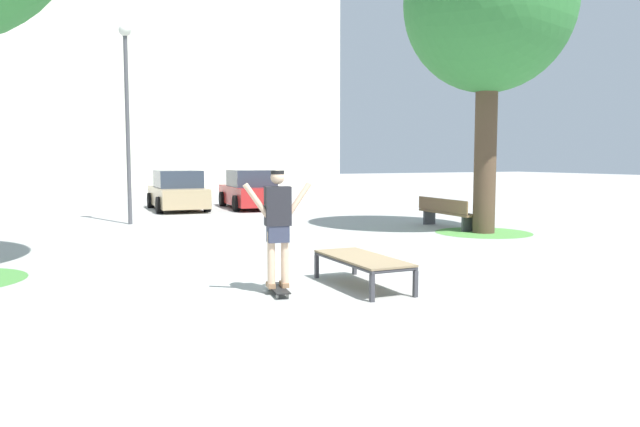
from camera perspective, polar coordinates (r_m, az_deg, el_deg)
ground_plane at (r=9.58m, az=5.25°, el=-6.58°), size 120.00×120.00×0.00m
building_facade at (r=39.52m, az=-23.23°, el=11.71°), size 34.92×4.00×13.42m
skate_box at (r=9.26m, az=4.01°, el=-4.37°), size 0.79×1.91×0.46m
skateboard at (r=8.84m, az=-3.94°, el=-7.06°), size 0.33×0.82×0.09m
skater at (r=8.69m, az=-3.99°, el=-0.63°), size 1.00×0.33×1.69m
tree_near_right at (r=16.88m, az=15.59°, el=18.40°), size 4.34×4.34×8.20m
grass_patch_near_right at (r=16.54m, az=15.09°, el=-1.74°), size 2.51×2.51×0.01m
car_tan at (r=23.62m, az=-13.22°, el=2.01°), size 2.10×4.29×1.50m
car_red at (r=23.96m, az=-6.53°, el=2.15°), size 2.21×4.34×1.50m
park_bench at (r=17.43m, az=11.76°, el=0.14°), size 0.59×2.42×0.83m
light_post at (r=18.91m, az=-17.70°, el=10.65°), size 0.36×0.36×5.83m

